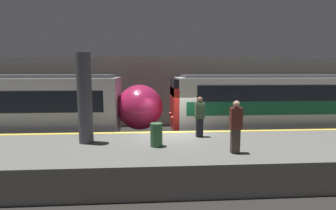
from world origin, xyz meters
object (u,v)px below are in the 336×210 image
train_boxy (326,106)px  trash_bin (156,135)px  support_pillar_near (85,99)px  person_waiting (200,116)px  person_walking (236,125)px

train_boxy → trash_bin: 10.70m
support_pillar_near → trash_bin: support_pillar_near is taller
train_boxy → trash_bin: size_ratio=20.50×
train_boxy → person_waiting: train_boxy is taller
train_boxy → person_walking: size_ratio=9.90×
support_pillar_near → person_waiting: bearing=7.4°
person_waiting → trash_bin: (-1.82, -1.27, -0.46)m
support_pillar_near → train_boxy: size_ratio=0.19×
train_boxy → person_walking: train_boxy is taller
person_waiting → trash_bin: size_ratio=1.97×
person_waiting → trash_bin: bearing=-145.0°
support_pillar_near → person_waiting: 4.59m
person_waiting → person_walking: 2.36m
person_walking → trash_bin: size_ratio=2.07×
train_boxy → trash_bin: bearing=-154.1°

